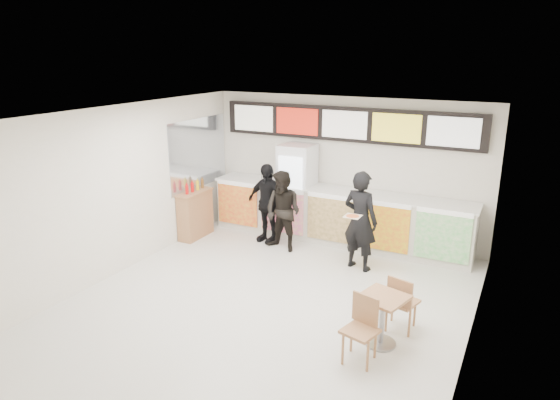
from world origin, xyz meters
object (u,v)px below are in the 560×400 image
Objects in this scene: drinks_fridge at (297,191)px; customer_mid at (267,203)px; service_counter at (337,216)px; customer_left at (283,212)px; condiment_ledge at (195,214)px; customer_main at (360,221)px; cafe_table at (382,311)px.

customer_mid is at bearing -121.62° from drinks_fridge.
customer_left is (-0.80, -0.90, 0.24)m from service_counter.
condiment_ledge is (-2.02, -0.19, -0.29)m from customer_left.
drinks_fridge is (-0.93, 0.02, 0.43)m from service_counter.
customer_main reaches higher than cafe_table.
service_counter is 3.84m from cafe_table.
condiment_ledge is (-1.50, -0.48, -0.32)m from customer_mid.
customer_main is 1.66m from customer_left.
drinks_fridge is 4.43m from cafe_table.
customer_mid is 1.10× the size of cafe_table.
drinks_fridge is 1.08× the size of customer_main.
customer_mid is 1.38× the size of condiment_ledge.
customer_main is at bearing 130.75° from cafe_table.
customer_left is 2.05m from condiment_ledge.
service_counter is 3.41× the size of customer_left.
condiment_ledge is at bearing 170.11° from cafe_table.
customer_left is 1.06× the size of cafe_table.
service_counter is 2.78× the size of drinks_fridge.
service_counter is 2.99× the size of customer_main.
customer_main is at bearing -31.01° from drinks_fridge.
service_counter is at bearing -37.73° from customer_main.
customer_main reaches higher than service_counter.
customer_main reaches higher than customer_left.
customer_left is at bearing 5.47° from condiment_ledge.
cafe_table is (2.86, -3.34, -0.50)m from drinks_fridge.
customer_main is (0.85, -1.05, 0.36)m from service_counter.
customer_mid is (-2.17, 0.44, -0.09)m from customer_main.
customer_main is 2.55m from cafe_table.
drinks_fridge is 1.23× the size of customer_left.
customer_mid is 4.25m from cafe_table.
customer_main is 1.21× the size of cafe_table.
customer_left is 0.97× the size of customer_mid.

